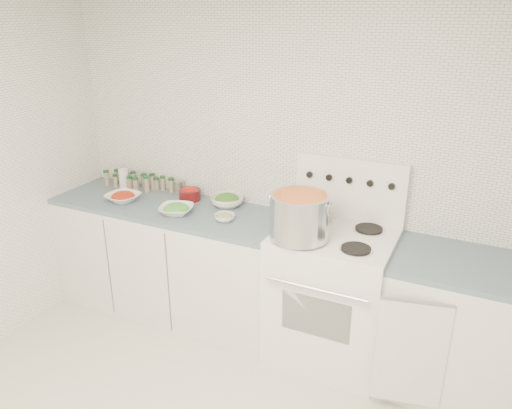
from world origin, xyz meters
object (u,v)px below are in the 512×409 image
at_px(stove, 332,292).
at_px(bowl_tomato, 123,197).
at_px(bowl_snowpea, 176,209).
at_px(stock_pot, 300,215).

bearing_deg(stove, bowl_tomato, -177.49).
distance_m(stove, bowl_snowpea, 1.25).
relative_size(stock_pot, bowl_snowpea, 1.29).
bearing_deg(bowl_tomato, stove, 2.51).
bearing_deg(stock_pot, bowl_tomato, 175.97).
distance_m(stove, stock_pot, 0.66).
height_order(stove, bowl_snowpea, stove).
height_order(stove, stock_pot, stove).
bearing_deg(bowl_snowpea, stove, 5.05).
height_order(stove, bowl_tomato, stove).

